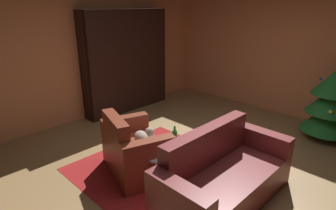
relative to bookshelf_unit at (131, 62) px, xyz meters
The scene contains 11 objects.
ground_plane 3.01m from the bookshelf_unit, 20.02° to the right, with size 7.27×7.27×0.00m, color olive.
wall_back 3.39m from the bookshelf_unit, 38.26° to the left, with size 5.86×0.06×2.72m, color #D68452.
wall_left 1.05m from the bookshelf_unit, 104.25° to the right, with size 0.06×6.18×2.72m, color #D68452.
area_rug 3.01m from the bookshelf_unit, 28.49° to the right, with size 2.48×2.09×0.01m, color maroon.
bookshelf_unit is the anchor object (origin of this frame).
armchair_red 2.74m from the bookshelf_unit, 37.75° to the right, with size 1.18×0.98×0.88m.
couch_red 3.61m from the bookshelf_unit, 20.73° to the right, with size 0.79×1.85×0.87m.
coffee_table 2.94m from the bookshelf_unit, 30.06° to the right, with size 0.72×0.72×0.44m.
book_stack_on_table 2.93m from the bookshelf_unit, 28.60° to the right, with size 0.22×0.17×0.07m.
bottle_on_table 2.83m from the bookshelf_unit, 26.40° to the right, with size 0.07×0.07×0.27m.
decorated_tree 3.93m from the bookshelf_unit, 21.38° to the left, with size 0.86×0.86×1.24m.
Camera 1 is at (2.19, -2.77, 2.25)m, focal length 29.99 mm.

